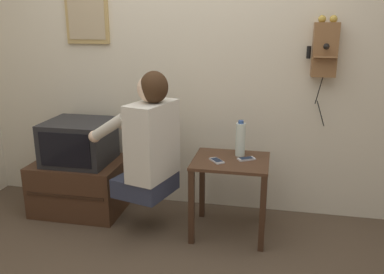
{
  "coord_description": "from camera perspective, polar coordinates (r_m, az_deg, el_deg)",
  "views": [
    {
      "loc": [
        0.67,
        -2.03,
        1.56
      ],
      "look_at": [
        0.11,
        0.69,
        0.75
      ],
      "focal_mm": 38.0,
      "sensor_mm": 36.0,
      "label": 1
    }
  ],
  "objects": [
    {
      "name": "tv_stand",
      "position": [
        3.57,
        -15.28,
        -6.53
      ],
      "size": [
        0.72,
        0.56,
        0.43
      ],
      "color": "#422819",
      "rests_on": "ground_plane"
    },
    {
      "name": "wall_back",
      "position": [
        3.33,
        0.05,
        11.31
      ],
      "size": [
        6.8,
        0.05,
        2.55
      ],
      "color": "beige",
      "rests_on": "ground_plane"
    },
    {
      "name": "wall_phone_antique",
      "position": [
        3.19,
        18.15,
        11.67
      ],
      "size": [
        0.22,
        0.18,
        0.81
      ],
      "color": "brown"
    },
    {
      "name": "cell_phone_spare",
      "position": [
        2.96,
        7.63,
        -3.04
      ],
      "size": [
        0.14,
        0.12,
        0.01
      ],
      "rotation": [
        0.0,
        0.0,
        -1.02
      ],
      "color": "silver",
      "rests_on": "side_table"
    },
    {
      "name": "framed_picture",
      "position": [
        3.56,
        -14.58,
        16.56
      ],
      "size": [
        0.37,
        0.03,
        0.5
      ],
      "color": "tan"
    },
    {
      "name": "person",
      "position": [
        2.93,
        -6.02,
        -0.49
      ],
      "size": [
        0.62,
        0.55,
        0.92
      ],
      "rotation": [
        0.0,
        0.0,
        1.3
      ],
      "color": "#2D3347",
      "rests_on": "ground_plane"
    },
    {
      "name": "side_table",
      "position": [
        3.0,
        5.42,
        -5.41
      ],
      "size": [
        0.55,
        0.48,
        0.58
      ],
      "color": "#422819",
      "rests_on": "ground_plane"
    },
    {
      "name": "water_bottle",
      "position": [
        3.01,
        6.81,
        -0.3
      ],
      "size": [
        0.07,
        0.07,
        0.27
      ],
      "color": "silver",
      "rests_on": "side_table"
    },
    {
      "name": "television",
      "position": [
        3.42,
        -15.59,
        -0.65
      ],
      "size": [
        0.51,
        0.47,
        0.34
      ],
      "color": "#232326",
      "rests_on": "tv_stand"
    },
    {
      "name": "cell_phone_held",
      "position": [
        2.91,
        3.48,
        -3.32
      ],
      "size": [
        0.12,
        0.13,
        0.01
      ],
      "rotation": [
        0.0,
        0.0,
        0.66
      ],
      "color": "silver",
      "rests_on": "side_table"
    }
  ]
}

